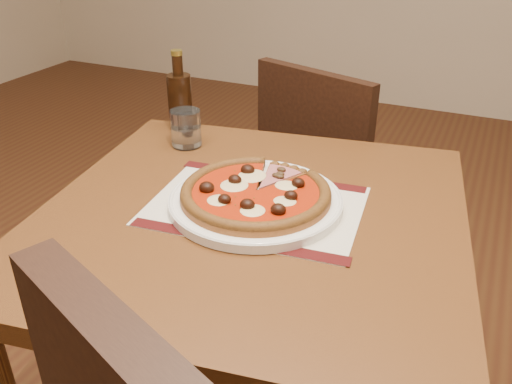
# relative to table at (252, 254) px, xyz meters

# --- Properties ---
(table) EXTENTS (0.91, 0.91, 0.75)m
(table) POSITION_rel_table_xyz_m (0.00, 0.00, 0.00)
(table) COLOR brown
(table) RESTS_ON ground
(chair_far) EXTENTS (0.51, 0.51, 0.85)m
(chair_far) POSITION_rel_table_xyz_m (-0.06, 0.72, -0.16)
(chair_far) COLOR black
(chair_far) RESTS_ON ground
(placemat) EXTENTS (0.43, 0.33, 0.00)m
(placemat) POSITION_rel_table_xyz_m (0.00, 0.02, 0.10)
(placemat) COLOR beige
(placemat) RESTS_ON table
(plate) EXTENTS (0.34, 0.34, 0.02)m
(plate) POSITION_rel_table_xyz_m (0.00, 0.02, 0.11)
(plate) COLOR white
(plate) RESTS_ON placemat
(pizza) EXTENTS (0.29, 0.29, 0.04)m
(pizza) POSITION_rel_table_xyz_m (0.00, 0.02, 0.13)
(pizza) COLOR brown
(pizza) RESTS_ON plate
(ham_slice) EXTENTS (0.09, 0.13, 0.02)m
(ham_slice) POSITION_rel_table_xyz_m (0.02, 0.09, 0.13)
(ham_slice) COLOR brown
(ham_slice) RESTS_ON plate
(water_glass) EXTENTS (0.09, 0.09, 0.09)m
(water_glass) POSITION_rel_table_xyz_m (-0.28, 0.22, 0.15)
(water_glass) COLOR white
(water_glass) RESTS_ON table
(bottle) EXTENTS (0.06, 0.06, 0.20)m
(bottle) POSITION_rel_table_xyz_m (-0.35, 0.31, 0.18)
(bottle) COLOR black
(bottle) RESTS_ON table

